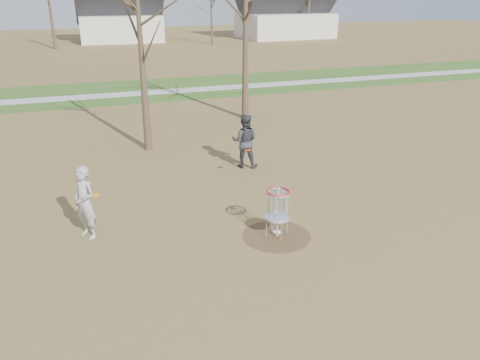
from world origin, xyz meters
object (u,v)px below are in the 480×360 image
Objects in this scene: disc_grounded at (277,232)px; disc_golf_basket at (278,205)px; player_standing at (85,203)px; player_throwing at (245,141)px.

disc_golf_basket is (-0.08, -0.17, 0.89)m from disc_grounded.
player_standing is 4.97m from disc_golf_basket.
disc_grounded is at bearing 36.85° from player_standing.
player_standing is 8.88× the size of disc_grounded.
disc_golf_basket is at bearing 34.70° from player_standing.
disc_golf_basket reaches higher than disc_grounded.
player_throwing is 5.36m from disc_golf_basket.
player_standing is 5.08m from disc_grounded.
disc_grounded is at bearing 64.46° from disc_golf_basket.
player_standing is 0.99× the size of player_throwing.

